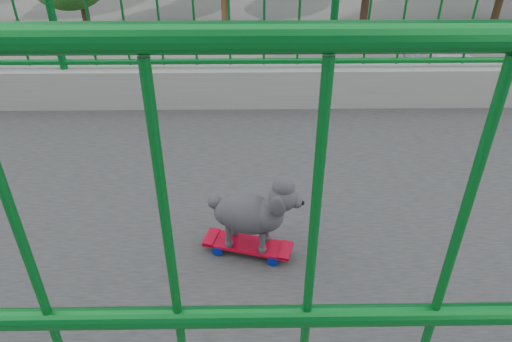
{
  "coord_description": "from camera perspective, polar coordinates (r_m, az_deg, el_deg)",
  "views": [
    {
      "loc": [
        2.02,
        5.39,
        8.59
      ],
      "look_at": [
        -0.44,
        5.43,
        6.99
      ],
      "focal_mm": 33.23,
      "sensor_mm": 36.0,
      "label": 1
    }
  ],
  "objects": [
    {
      "name": "skateboard",
      "position": [
        2.32,
        -0.98,
        -8.96
      ],
      "size": [
        0.24,
        0.44,
        0.06
      ],
      "rotation": [
        0.0,
        0.0,
        -0.27
      ],
      "color": "red",
      "rests_on": "footbridge"
    },
    {
      "name": "road",
      "position": [
        18.12,
        -18.06,
        3.03
      ],
      "size": [
        18.0,
        90.0,
        0.02
      ],
      "primitive_type": "cube",
      "color": "black",
      "rests_on": "ground"
    },
    {
      "name": "poodle",
      "position": [
        2.17,
        -0.43,
        -4.87
      ],
      "size": [
        0.26,
        0.44,
        0.37
      ],
      "rotation": [
        0.0,
        0.0,
        -0.27
      ],
      "color": "#302D32",
      "rests_on": "skateboard"
    },
    {
      "name": "car_2",
      "position": [
        18.0,
        -24.67,
        3.69
      ],
      "size": [
        2.19,
        4.75,
        1.32
      ],
      "primitive_type": "imported",
      "rotation": [
        0.0,
        0.0,
        3.14
      ],
      "color": "silver",
      "rests_on": "ground"
    },
    {
      "name": "car_4",
      "position": [
        24.16,
        22.81,
        11.71
      ],
      "size": [
        1.9,
        4.72,
        1.61
      ],
      "primitive_type": "imported",
      "rotation": [
        0.0,
        0.0,
        3.14
      ],
      "color": "silver",
      "rests_on": "ground"
    },
    {
      "name": "car_1",
      "position": [
        14.6,
        19.53,
        -1.68
      ],
      "size": [
        1.55,
        4.44,
        1.46
      ],
      "primitive_type": "imported",
      "color": "#B80707",
      "rests_on": "ground"
    },
    {
      "name": "car_0",
      "position": [
        11.29,
        6.16,
        -11.15
      ],
      "size": [
        1.79,
        4.44,
        1.51
      ],
      "primitive_type": "imported",
      "color": "#B80707",
      "rests_on": "ground"
    }
  ]
}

